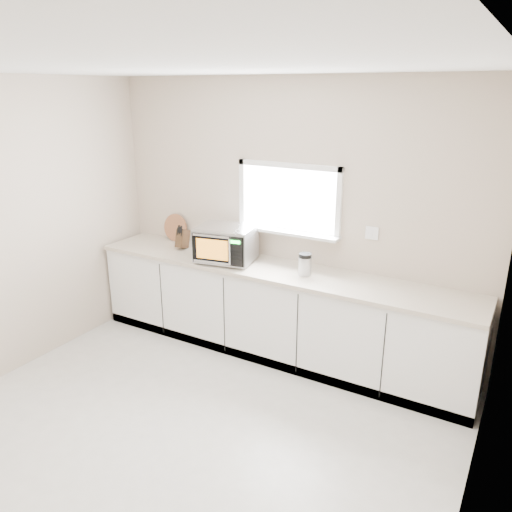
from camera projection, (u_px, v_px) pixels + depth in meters
The scene contains 8 objects.
ground at pixel (167, 449), 3.75m from camera, with size 4.00×4.00×0.00m, color beige.
back_wall at pixel (289, 217), 4.95m from camera, with size 4.00×0.17×2.70m.
cabinets at pixel (274, 313), 5.00m from camera, with size 3.92×0.60×0.88m, color white.
countertop at pixel (274, 270), 4.85m from camera, with size 3.92×0.64×0.04m, color beige.
microwave at pixel (226, 243), 4.97m from camera, with size 0.63×0.53×0.36m.
knife_block at pixel (182, 238), 5.39m from camera, with size 0.10×0.19×0.27m.
cutting_board at pixel (175, 228), 5.66m from camera, with size 0.31×0.31×0.02m, color #935A38.
coffee_grinder at pixel (305, 264), 4.63m from camera, with size 0.14×0.14×0.21m.
Camera 1 is at (2.12, -2.34, 2.58)m, focal length 35.00 mm.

